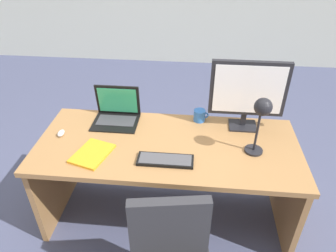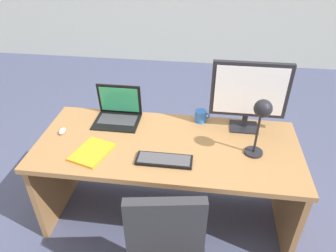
% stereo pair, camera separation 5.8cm
% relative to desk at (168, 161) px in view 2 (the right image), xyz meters
% --- Properties ---
extents(ground, '(12.00, 12.00, 0.00)m').
position_rel_desk_xyz_m(ground, '(0.00, 1.45, -0.53)').
color(ground, '#474C6B').
extents(desk, '(1.80, 0.77, 0.73)m').
position_rel_desk_xyz_m(desk, '(0.00, 0.00, 0.00)').
color(desk, '#9E7042').
rests_on(desk, ground).
extents(monitor, '(0.53, 0.16, 0.51)m').
position_rel_desk_xyz_m(monitor, '(0.53, 0.22, 0.50)').
color(monitor, black).
rests_on(monitor, desk).
extents(laptop, '(0.34, 0.27, 0.26)m').
position_rel_desk_xyz_m(laptop, '(-0.41, 0.23, 0.28)').
color(laptop, black).
rests_on(laptop, desk).
extents(keyboard, '(0.36, 0.13, 0.02)m').
position_rel_desk_xyz_m(keyboard, '(0.01, -0.24, 0.21)').
color(keyboard, black).
rests_on(keyboard, desk).
extents(mouse, '(0.04, 0.08, 0.03)m').
position_rel_desk_xyz_m(mouse, '(-0.76, -0.02, 0.22)').
color(mouse, silver).
rests_on(mouse, desk).
extents(desk_lamp, '(0.12, 0.14, 0.41)m').
position_rel_desk_xyz_m(desk_lamp, '(0.58, -0.10, 0.50)').
color(desk_lamp, black).
rests_on(desk_lamp, desk).
extents(book, '(0.27, 0.32, 0.02)m').
position_rel_desk_xyz_m(book, '(-0.48, -0.22, 0.21)').
color(book, orange).
rests_on(book, desk).
extents(coffee_mug, '(0.11, 0.09, 0.09)m').
position_rel_desk_xyz_m(coffee_mug, '(0.21, 0.27, 0.25)').
color(coffee_mug, blue).
rests_on(coffee_mug, desk).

